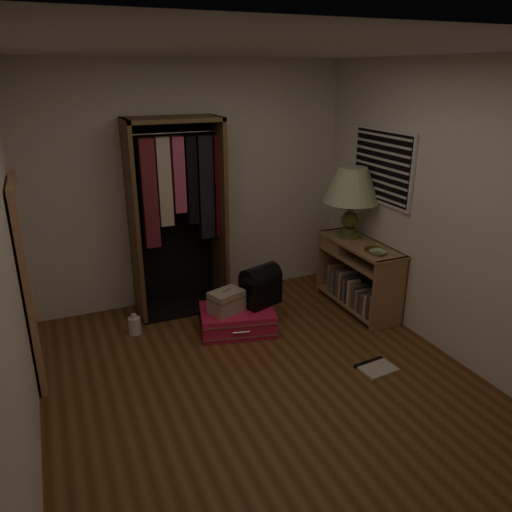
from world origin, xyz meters
name	(u,v)px	position (x,y,z in m)	size (l,w,h in m)	color
ground	(268,388)	(0.00, 0.00, 0.00)	(4.00, 4.00, 0.00)	brown
room_walls	(276,211)	(0.08, 0.04, 1.50)	(3.52, 4.02, 2.60)	silver
console_bookshelf	(357,272)	(1.54, 1.04, 0.40)	(0.42, 1.12, 0.75)	#987049
open_wardrobe	(180,200)	(-0.20, 1.77, 1.21)	(1.01, 0.50, 2.05)	brown
floor_mirror	(29,282)	(-1.70, 1.00, 0.85)	(0.06, 0.80, 1.70)	tan
pink_suitcase	(237,319)	(0.13, 1.03, 0.11)	(0.85, 0.70, 0.23)	#DB1A48
train_case	(227,301)	(0.01, 1.02, 0.34)	(0.39, 0.33, 0.24)	tan
black_bag	(260,285)	(0.39, 1.05, 0.44)	(0.44, 0.36, 0.41)	black
table_lamp	(352,187)	(1.54, 1.24, 1.31)	(0.75, 0.75, 0.77)	#4E5429
brass_tray	(375,250)	(1.54, 0.75, 0.76)	(0.29, 0.29, 0.01)	#A0863D
ceramic_bowl	(378,253)	(1.49, 0.63, 0.77)	(0.16, 0.16, 0.04)	#9FBFA1
white_jug	(135,325)	(-0.84, 1.36, 0.09)	(0.15, 0.15, 0.21)	white
floor_book	(376,367)	(0.99, -0.12, 0.01)	(0.33, 0.28, 0.03)	beige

